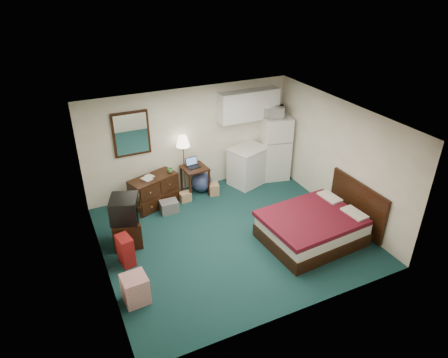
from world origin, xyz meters
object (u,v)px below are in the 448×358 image
floor_lamp (184,165)px  desk (195,180)px  bed (312,228)px  kitchen_counter (248,166)px  suitcase (126,250)px  tv_stand (127,232)px  dresser (154,191)px  fridge (275,147)px

floor_lamp → desk: bearing=-34.9°
desk → bed: 3.06m
desk → kitchen_counter: bearing=-8.0°
kitchen_counter → suitcase: 3.90m
kitchen_counter → suitcase: (-3.47, -1.77, -0.17)m
bed → tv_stand: (-3.33, 1.47, -0.02)m
suitcase → dresser: bearing=48.6°
desk → fridge: size_ratio=0.43×
dresser → desk: 1.04m
floor_lamp → kitchen_counter: (1.58, -0.22, -0.27)m
kitchen_counter → fridge: size_ratio=0.57×
fridge → tv_stand: size_ratio=2.76×
fridge → tv_stand: (-4.10, -1.22, -0.54)m
desk → suitcase: (-2.09, -1.85, -0.06)m
fridge → bed: 2.84m
kitchen_counter → bed: 2.65m
desk → bed: size_ratio=0.38×
kitchen_counter → suitcase: size_ratio=1.59×
kitchen_counter → dresser: bearing=162.2°
dresser → bed: 3.57m
desk → suitcase: 2.79m
floor_lamp → kitchen_counter: floor_lamp is taller
tv_stand → suitcase: suitcase is taller
desk → kitchen_counter: (1.38, -0.07, 0.11)m
floor_lamp → suitcase: (-1.88, -1.99, -0.44)m
floor_lamp → suitcase: size_ratio=2.51×
kitchen_counter → suitcase: kitchen_counter is taller
desk → suitcase: bearing=-143.5°
dresser → kitchen_counter: bearing=-18.6°
desk → fridge: 2.22m
kitchen_counter → tv_stand: size_ratio=1.58×
dresser → kitchen_counter: 2.42m
fridge → bed: bearing=-93.3°
bed → suitcase: 3.60m
kitchen_counter → tv_stand: (-3.31, -1.17, -0.19)m
suitcase → floor_lamp: bearing=36.4°
floor_lamp → desk: (0.21, -0.14, -0.38)m
dresser → floor_lamp: (0.83, 0.26, 0.37)m
floor_lamp → suitcase: bearing=-133.4°
dresser → fridge: size_ratio=0.66×
fridge → floor_lamp: bearing=-171.5°
dresser → suitcase: 2.03m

